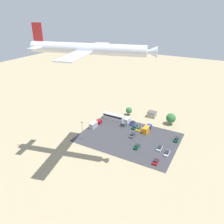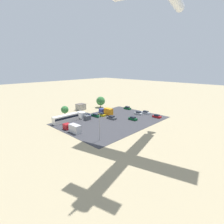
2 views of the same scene
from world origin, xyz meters
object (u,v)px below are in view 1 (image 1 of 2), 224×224
at_px(shed_building, 152,114).
at_px(parked_car_6, 139,129).
at_px(parked_car_4, 167,153).
at_px(airplane, 90,49).
at_px(bus, 113,117).
at_px(parked_truck_2, 147,129).
at_px(parked_car_3, 160,148).
at_px(parked_truck_1, 95,124).
at_px(parked_car_5, 137,147).
at_px(parked_car_0, 135,127).
at_px(parked_car_2, 132,123).
at_px(parked_car_8, 133,135).
at_px(parked_car_7, 176,139).
at_px(parked_truck_0, 126,121).
at_px(parked_car_1, 156,162).

distance_m(shed_building, parked_car_6, 17.72).
bearing_deg(parked_car_4, airplane, -140.28).
relative_size(bus, parked_truck_2, 1.43).
bearing_deg(parked_truck_2, parked_car_3, -48.72).
bearing_deg(parked_truck_1, parked_car_3, -6.19).
bearing_deg(parked_car_5, parked_car_0, 116.62).
height_order(parked_car_2, parked_truck_2, parked_truck_2).
bearing_deg(parked_truck_2, parked_car_5, -85.59).
bearing_deg(parked_car_8, parked_car_7, 18.13).
bearing_deg(parked_car_3, airplane, 47.24).
bearing_deg(parked_truck_0, parked_truck_2, 168.93).
relative_size(parked_car_0, parked_truck_1, 0.53).
bearing_deg(parked_car_6, parked_car_0, -18.94).
distance_m(parked_car_3, parked_car_8, 15.60).
bearing_deg(bus, parked_car_4, 63.64).
xyz_separation_m(bus, parked_car_1, (-33.37, 25.46, -1.09)).
height_order(parked_truck_1, airplane, airplane).
distance_m(bus, parked_car_4, 39.91).
bearing_deg(parked_car_4, parked_car_5, -172.34).
height_order(shed_building, parked_truck_0, shed_building).
distance_m(bus, parked_car_8, 20.47).
distance_m(parked_truck_0, airplane, 56.89).
distance_m(parked_car_3, airplane, 53.29).
distance_m(parked_car_2, parked_car_5, 22.25).
xyz_separation_m(parked_car_0, parked_car_8, (-2.52, 8.08, 0.01)).
bearing_deg(parked_car_4, parked_truck_0, 148.98).
xyz_separation_m(bus, parked_car_2, (-11.72, 0.03, -1.06)).
height_order(bus, airplane, airplane).
bearing_deg(parked_truck_2, parked_car_7, -4.50).
xyz_separation_m(parked_car_1, parked_truck_1, (37.89, -13.54, 0.74)).
bearing_deg(shed_building, parked_car_7, 135.60).
xyz_separation_m(parked_car_3, parked_car_6, (14.59, -11.52, 0.00)).
bearing_deg(parked_car_1, shed_building, -68.27).
distance_m(parked_car_0, parked_car_7, 22.26).
bearing_deg(parked_car_4, parked_car_2, 143.65).
relative_size(bus, parked_car_2, 2.80).
xyz_separation_m(bus, parked_car_6, (-17.31, 4.36, -1.07)).
distance_m(parked_car_8, parked_truck_1, 21.48).
distance_m(parked_car_2, parked_car_8, 12.55).
bearing_deg(parked_truck_2, parked_car_4, -43.93).
relative_size(parked_car_7, parked_car_8, 0.91).
xyz_separation_m(parked_car_2, parked_car_5, (-10.79, 19.46, -0.01)).
relative_size(parked_car_0, parked_truck_0, 0.64).
distance_m(parked_car_6, airplane, 55.67).
relative_size(parked_car_4, airplane, 0.11).
height_order(bus, parked_car_7, bus).
xyz_separation_m(parked_car_3, parked_truck_2, (10.61, -12.08, 0.81)).
bearing_deg(parked_car_3, parked_truck_1, -6.19).
height_order(parked_car_3, parked_car_6, parked_car_6).
relative_size(parked_car_2, parked_car_6, 1.01).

